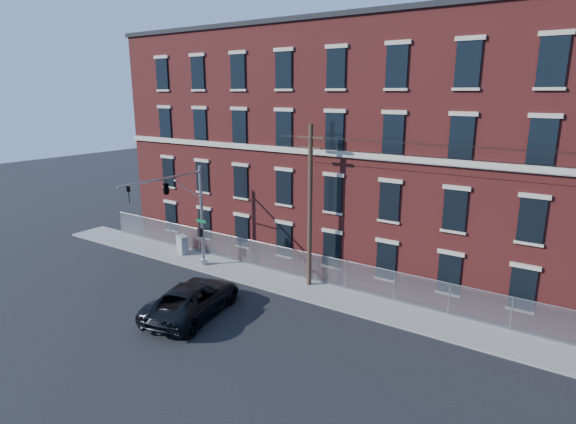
% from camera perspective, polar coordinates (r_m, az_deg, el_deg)
% --- Properties ---
extents(ground, '(140.00, 140.00, 0.00)m').
position_cam_1_polar(ground, '(27.02, -7.52, -11.85)').
color(ground, black).
rests_on(ground, ground).
extents(sidewalk, '(65.00, 3.00, 0.12)m').
position_cam_1_polar(sidewalk, '(26.20, 21.38, -13.51)').
color(sidewalk, gray).
rests_on(sidewalk, ground).
extents(mill_building, '(55.30, 14.32, 16.30)m').
position_cam_1_polar(mill_building, '(32.43, 26.29, 6.27)').
color(mill_building, maroon).
rests_on(mill_building, ground).
extents(chain_link_fence, '(59.06, 0.06, 1.85)m').
position_cam_1_polar(chain_link_fence, '(26.93, 22.21, -10.46)').
color(chain_link_fence, '#A5A8AD').
rests_on(chain_link_fence, ground).
extents(traffic_signal_mast, '(0.90, 6.75, 7.00)m').
position_cam_1_polar(traffic_signal_mast, '(30.77, -13.57, 1.76)').
color(traffic_signal_mast, '#9EA0A5').
rests_on(traffic_signal_mast, ground).
extents(utility_pole_near, '(1.80, 0.28, 10.00)m').
position_cam_1_polar(utility_pole_near, '(28.36, 2.69, 1.00)').
color(utility_pole_near, '#402E20').
rests_on(utility_pole_near, ground).
extents(pickup_truck, '(4.25, 6.97, 1.81)m').
position_cam_1_polar(pickup_truck, '(26.61, -11.46, -10.31)').
color(pickup_truck, black).
rests_on(pickup_truck, ground).
extents(utility_cabinet, '(1.22, 0.91, 1.37)m').
position_cam_1_polar(utility_cabinet, '(36.16, -12.70, -3.87)').
color(utility_cabinet, gray).
rests_on(utility_cabinet, sidewalk).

